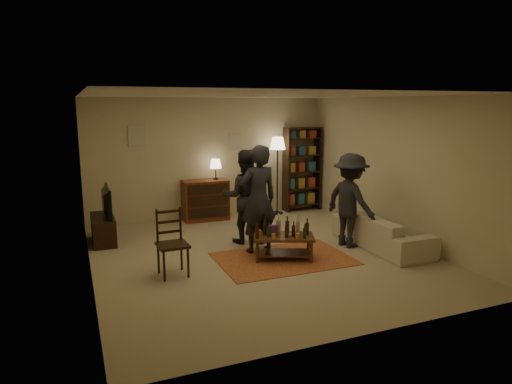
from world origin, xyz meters
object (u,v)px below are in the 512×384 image
person_left (258,199)px  person_right (245,196)px  dining_chair (171,240)px  bookshelf (302,168)px  person_by_sofa (350,201)px  tv_stand (103,222)px  coffee_table (283,237)px  sofa (381,231)px  dresser (206,199)px  floor_lamp (278,149)px

person_left → person_right: bearing=-94.3°
dining_chair → bookshelf: (3.84, 3.09, 0.49)m
person_by_sofa → tv_stand: bearing=53.0°
bookshelf → person_right: bearing=-138.8°
coffee_table → sofa: (1.93, -0.07, -0.07)m
coffee_table → tv_stand: 3.45m
coffee_table → bookshelf: 3.74m
person_left → dresser: bearing=-89.6°
floor_lamp → person_right: size_ratio=1.04×
dining_chair → person_left: person_left is taller
tv_stand → dresser: bearing=22.1°
bookshelf → coffee_table: bearing=-122.5°
dining_chair → person_by_sofa: bearing=0.4°
sofa → bookshelf: bearing=-0.8°
floor_lamp → person_left: 2.95m
dresser → sofa: (2.39, -3.11, -0.17)m
sofa → person_left: person_left is taller
dining_chair → dresser: bearing=62.3°
person_by_sofa → bookshelf: bearing=-22.7°
dresser → coffee_table: bearing=-81.4°
dresser → person_right: 1.93m
tv_stand → floor_lamp: 4.23m
dining_chair → person_right: size_ratio=0.59×
floor_lamp → person_right: (-1.51, -1.82, -0.67)m
bookshelf → person_by_sofa: bearing=-100.6°
dresser → floor_lamp: bearing=-2.1°
floor_lamp → person_left: (-1.51, -2.47, -0.60)m
bookshelf → floor_lamp: size_ratio=1.11×
person_left → tv_stand: bearing=-37.8°
person_right → person_by_sofa: person_right is taller
dresser → person_right: bearing=-83.4°
coffee_table → person_left: bearing=115.2°
dining_chair → sofa: bearing=-4.1°
coffee_table → sofa: size_ratio=0.54×
coffee_table → person_right: person_right is taller
sofa → person_by_sofa: 0.79m
dresser → person_left: person_left is taller
coffee_table → dining_chair: (-1.86, 0.01, 0.17)m
coffee_table → person_by_sofa: person_by_sofa is taller
floor_lamp → dining_chair: bearing=-136.6°
bookshelf → sofa: bearing=-90.8°
person_left → person_by_sofa: (1.67, -0.31, -0.09)m
floor_lamp → person_right: 2.46m
dresser → bookshelf: size_ratio=0.67×
bookshelf → floor_lamp: (-0.71, -0.13, 0.51)m
floor_lamp → person_by_sofa: size_ratio=1.07×
coffee_table → tv_stand: size_ratio=1.07×
coffee_table → floor_lamp: (1.27, 2.98, 1.17)m
dresser → person_by_sofa: person_by_sofa is taller
person_right → dresser: bearing=-66.2°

